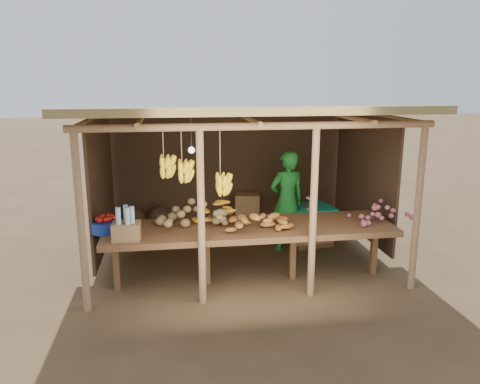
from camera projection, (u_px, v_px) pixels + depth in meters
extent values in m
plane|color=brown|center=(240.00, 256.00, 7.44)|extent=(60.00, 60.00, 0.00)
cylinder|color=#A27953|center=(81.00, 224.00, 5.43)|extent=(0.09, 0.09, 2.20)
cylinder|color=#A27953|center=(418.00, 209.00, 6.04)|extent=(0.09, 0.09, 2.20)
cylinder|color=#A27953|center=(111.00, 174.00, 8.32)|extent=(0.09, 0.09, 2.20)
cylinder|color=#A27953|center=(337.00, 168.00, 8.93)|extent=(0.09, 0.09, 2.20)
cylinder|color=#A27953|center=(201.00, 219.00, 5.64)|extent=(0.09, 0.09, 2.20)
cylinder|color=#A27953|center=(313.00, 214.00, 5.84)|extent=(0.09, 0.09, 2.20)
cylinder|color=#A27953|center=(259.00, 126.00, 5.48)|extent=(4.40, 0.09, 0.09)
cylinder|color=#A27953|center=(228.00, 110.00, 8.36)|extent=(4.40, 0.09, 0.09)
cube|color=#9F824A|center=(240.00, 110.00, 6.90)|extent=(4.70, 3.50, 0.28)
cube|color=#432F1F|center=(228.00, 165.00, 8.58)|extent=(4.20, 0.04, 1.98)
cube|color=#432F1F|center=(102.00, 183.00, 7.04)|extent=(0.04, 2.40, 1.98)
cube|color=#432F1F|center=(364.00, 175.00, 7.65)|extent=(0.04, 2.40, 1.98)
cube|color=brown|center=(250.00, 229.00, 6.34)|extent=(3.90, 1.05, 0.08)
cube|color=brown|center=(116.00, 264.00, 6.18)|extent=(0.08, 0.08, 0.72)
cube|color=brown|center=(207.00, 259.00, 6.35)|extent=(0.08, 0.08, 0.72)
cube|color=brown|center=(293.00, 254.00, 6.53)|extent=(0.08, 0.08, 0.72)
cube|color=brown|center=(374.00, 250.00, 6.70)|extent=(0.08, 0.08, 0.72)
cylinder|color=navy|center=(106.00, 226.00, 6.10)|extent=(0.41, 0.41, 0.14)
cube|color=olive|center=(126.00, 231.00, 5.78)|extent=(0.35, 0.28, 0.21)
imported|color=#197024|center=(287.00, 201.00, 7.57)|extent=(0.67, 0.51, 1.64)
cube|color=brown|center=(310.00, 227.00, 7.94)|extent=(0.72, 0.63, 0.60)
cube|color=#0D9786|center=(311.00, 208.00, 7.86)|extent=(0.79, 0.71, 0.06)
cube|color=olive|center=(247.00, 222.00, 8.59)|extent=(0.50, 0.44, 0.35)
cube|color=olive|center=(247.00, 203.00, 8.51)|extent=(0.50, 0.44, 0.35)
cube|color=olive|center=(221.00, 223.00, 8.52)|extent=(0.50, 0.44, 0.35)
ellipsoid|color=#432F1F|center=(133.00, 223.00, 8.18)|extent=(0.50, 0.50, 0.68)
ellipsoid|color=#432F1F|center=(159.00, 222.00, 8.25)|extent=(0.50, 0.50, 0.68)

